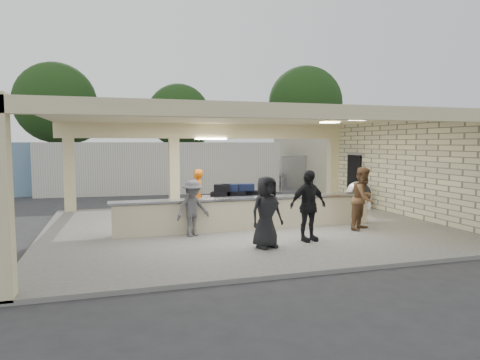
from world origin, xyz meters
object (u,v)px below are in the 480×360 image
object	(u,v)px
passenger_d	(266,212)
container_white	(162,167)
drum_fan	(359,195)
car_white_b	(363,172)
passenger_b	(308,206)
baggage_handler	(197,196)
car_white_a	(296,174)
car_dark	(255,170)
baggage_counter	(248,213)
passenger_a	(363,198)
luggage_cart	(234,201)
passenger_c	(193,208)

from	to	relation	value
passenger_d	container_white	xyz separation A→B (m)	(-0.98, 13.73, 0.37)
drum_fan	car_white_b	bearing A→B (deg)	53.93
passenger_b	baggage_handler	bearing A→B (deg)	112.24
drum_fan	passenger_d	size ratio (longest dim) A/B	0.61
passenger_d	car_white_a	size ratio (longest dim) A/B	0.37
drum_fan	container_white	size ratio (longest dim) A/B	0.09
car_white_b	car_dark	size ratio (longest dim) A/B	0.87
baggage_counter	passenger_a	distance (m)	3.51
container_white	baggage_handler	bearing A→B (deg)	-85.96
car_dark	luggage_cart	bearing A→B (deg)	-178.34
baggage_counter	passenger_c	world-z (taller)	passenger_c
baggage_handler	passenger_b	world-z (taller)	passenger_b
car_white_b	container_white	world-z (taller)	container_white
passenger_b	passenger_d	size ratio (longest dim) A/B	1.06
baggage_handler	passenger_a	distance (m)	5.30
baggage_counter	luggage_cart	bearing A→B (deg)	98.74
passenger_b	car_dark	xyz separation A→B (m)	(4.80, 18.34, -0.27)
passenger_a	passenger_c	xyz separation A→B (m)	(-5.12, 0.57, -0.15)
drum_fan	car_white_a	distance (m)	11.54
baggage_counter	passenger_b	world-z (taller)	passenger_b
drum_fan	car_white_a	bearing A→B (deg)	75.66
drum_fan	car_white_a	size ratio (longest dim) A/B	0.23
luggage_cart	passenger_c	xyz separation A→B (m)	(-1.65, -1.53, 0.07)
luggage_cart	passenger_d	xyz separation A→B (m)	(-0.13, -3.37, 0.18)
baggage_counter	car_white_b	bearing A→B (deg)	47.14
passenger_b	passenger_c	bearing A→B (deg)	141.91
passenger_c	car_white_b	size ratio (longest dim) A/B	0.39
car_white_a	passenger_c	bearing A→B (deg)	136.30
baggage_counter	passenger_c	size ratio (longest dim) A/B	5.18
baggage_handler	passenger_b	distance (m)	4.25
drum_fan	passenger_c	world-z (taller)	passenger_c
drum_fan	container_white	distance (m)	11.22
passenger_d	car_dark	world-z (taller)	passenger_d
drum_fan	passenger_d	distance (m)	7.32
baggage_counter	luggage_cart	world-z (taller)	luggage_cart
passenger_c	passenger_d	distance (m)	2.39
passenger_a	passenger_b	size ratio (longest dim) A/B	0.99
drum_fan	car_white_a	world-z (taller)	car_white_a
baggage_handler	car_white_b	size ratio (longest dim) A/B	0.43
baggage_counter	passenger_d	xyz separation A→B (m)	(-0.29, -2.34, 0.41)
luggage_cart	baggage_handler	world-z (taller)	baggage_handler
baggage_handler	passenger_c	xyz separation A→B (m)	(-0.54, -2.09, -0.08)
car_dark	baggage_counter	bearing A→B (deg)	-176.62
baggage_handler	car_white_a	size ratio (longest dim) A/B	0.36
passenger_b	container_white	xyz separation A→B (m)	(-2.30, 13.37, 0.32)
passenger_a	baggage_handler	bearing A→B (deg)	116.04
car_white_b	car_dark	bearing A→B (deg)	60.08
baggage_counter	passenger_d	distance (m)	2.39
baggage_handler	drum_fan	bearing A→B (deg)	121.82
luggage_cart	drum_fan	xyz separation A→B (m)	(5.49, 1.31, -0.14)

